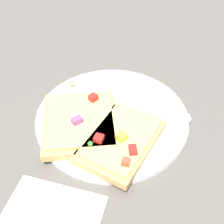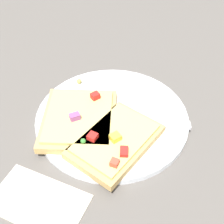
% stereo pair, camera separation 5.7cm
% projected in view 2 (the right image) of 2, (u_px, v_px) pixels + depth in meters
% --- Properties ---
extents(ground_plane, '(4.00, 4.00, 0.00)m').
position_uv_depth(ground_plane, '(112.00, 120.00, 0.59)').
color(ground_plane, '#56514C').
extents(plate, '(0.28, 0.28, 0.01)m').
position_uv_depth(plate, '(112.00, 118.00, 0.59)').
color(plate, white).
rests_on(plate, ground).
extents(fork, '(0.20, 0.09, 0.01)m').
position_uv_depth(fork, '(112.00, 103.00, 0.60)').
color(fork, silver).
rests_on(fork, plate).
extents(knife, '(0.21, 0.10, 0.01)m').
position_uv_depth(knife, '(139.00, 125.00, 0.56)').
color(knife, silver).
rests_on(knife, plate).
extents(pizza_slice_main, '(0.18, 0.19, 0.03)m').
position_uv_depth(pizza_slice_main, '(79.00, 119.00, 0.56)').
color(pizza_slice_main, tan).
rests_on(pizza_slice_main, plate).
extents(pizza_slice_corner, '(0.14, 0.18, 0.03)m').
position_uv_depth(pizza_slice_corner, '(115.00, 141.00, 0.52)').
color(pizza_slice_corner, tan).
rests_on(pizza_slice_corner, plate).
extents(crumb_scatter, '(0.12, 0.06, 0.01)m').
position_uv_depth(crumb_scatter, '(86.00, 90.00, 0.63)').
color(crumb_scatter, tan).
rests_on(crumb_scatter, plate).
extents(napkin, '(0.14, 0.09, 0.01)m').
position_uv_depth(napkin, '(38.00, 201.00, 0.47)').
color(napkin, beige).
rests_on(napkin, ground).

